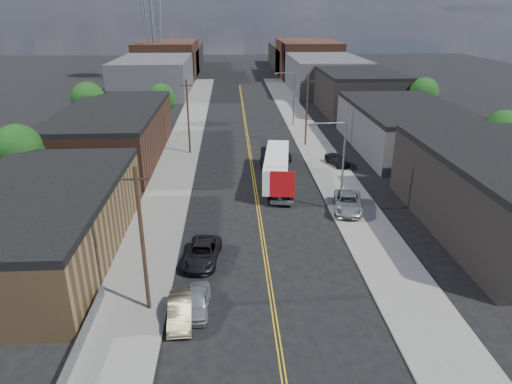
{
  "coord_description": "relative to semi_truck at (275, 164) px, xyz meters",
  "views": [
    {
      "loc": [
        -2.58,
        -15.46,
        18.51
      ],
      "look_at": [
        -0.32,
        24.19,
        2.5
      ],
      "focal_mm": 32.0,
      "sensor_mm": 36.0,
      "label": 1
    }
  ],
  "objects": [
    {
      "name": "car_ahead_truck",
      "position": [
        1.46,
        8.72,
        -1.41
      ],
      "size": [
        2.79,
        5.57,
        1.51
      ],
      "primitive_type": "imported",
      "rotation": [
        0.0,
        0.0,
        0.05
      ],
      "color": "black",
      "rests_on": "ground"
    },
    {
      "name": "skyline_right_b",
      "position": [
        17.61,
        86.72,
        2.83
      ],
      "size": [
        16.0,
        26.0,
        10.0
      ],
      "primitive_type": "cube",
      "color": "#47271C",
      "rests_on": "ground"
    },
    {
      "name": "centerline",
      "position": [
        -2.39,
        11.72,
        -2.16
      ],
      "size": [
        0.32,
        120.0,
        0.01
      ],
      "primitive_type": "cube",
      "color": "gold",
      "rests_on": "ground"
    },
    {
      "name": "tree_left_near",
      "position": [
        -26.33,
        -3.28,
        3.01
      ],
      "size": [
        4.85,
        4.76,
        7.91
      ],
      "color": "black",
      "rests_on": "ground"
    },
    {
      "name": "skyline_left_a",
      "position": [
        -22.39,
        61.72,
        1.83
      ],
      "size": [
        16.0,
        30.0,
        8.0
      ],
      "primitive_type": "cube",
      "color": "#3E3E41",
      "rests_on": "ground"
    },
    {
      "name": "semi_truck",
      "position": [
        0.0,
        0.0,
        0.0
      ],
      "size": [
        3.95,
        14.83,
        3.81
      ],
      "rotation": [
        0.0,
        0.0,
        -0.13
      ],
      "color": "silver",
      "rests_on": "ground"
    },
    {
      "name": "sidewalk_right",
      "position": [
        7.11,
        11.72,
        -2.09
      ],
      "size": [
        5.0,
        140.0,
        0.15
      ],
      "primitive_type": "cube",
      "color": "slate",
      "rests_on": "ground"
    },
    {
      "name": "sidewalk_left",
      "position": [
        -11.89,
        11.72,
        -2.09
      ],
      "size": [
        5.0,
        140.0,
        0.15
      ],
      "primitive_type": "cube",
      "color": "slate",
      "rests_on": "ground"
    },
    {
      "name": "tree_right_near",
      "position": [
        27.67,
        2.72,
        2.7
      ],
      "size": [
        4.6,
        4.48,
        7.44
      ],
      "color": "black",
      "rests_on": "ground"
    },
    {
      "name": "industrial_right_b",
      "position": [
        19.61,
        12.72,
        0.88
      ],
      "size": [
        14.0,
        24.0,
        6.1
      ],
      "color": "#3E3E41",
      "rests_on": "ground"
    },
    {
      "name": "tree_left_mid",
      "position": [
        -26.33,
        21.72,
        3.32
      ],
      "size": [
        5.1,
        5.04,
        8.37
      ],
      "color": "black",
      "rests_on": "ground"
    },
    {
      "name": "chainlink_fence",
      "position": [
        -13.89,
        -29.78,
        -1.51
      ],
      "size": [
        0.05,
        16.0,
        1.22
      ],
      "color": "slate",
      "rests_on": "ground"
    },
    {
      "name": "car_right_lot_a",
      "position": [
        6.3,
        -8.55,
        -1.22
      ],
      "size": [
        3.76,
        6.18,
        1.6
      ],
      "primitive_type": "imported",
      "rotation": [
        0.0,
        0.0,
        -0.2
      ],
      "color": "#A4A8AA",
      "rests_on": "sidewalk_right"
    },
    {
      "name": "warehouse_tan",
      "position": [
        -20.39,
        -15.28,
        0.63
      ],
      "size": [
        12.0,
        22.0,
        5.6
      ],
      "color": "brown",
      "rests_on": "ground"
    },
    {
      "name": "tree_left_far",
      "position": [
        -16.33,
        28.72,
        2.4
      ],
      "size": [
        4.35,
        4.2,
        6.97
      ],
      "color": "black",
      "rests_on": "ground"
    },
    {
      "name": "utility_pole_right",
      "position": [
        5.81,
        14.72,
        2.97
      ],
      "size": [
        1.6,
        0.26,
        10.0
      ],
      "color": "black",
      "rests_on": "ground"
    },
    {
      "name": "streetlight_near",
      "position": [
        5.21,
        -8.28,
        3.16
      ],
      "size": [
        3.39,
        0.25,
        9.0
      ],
      "color": "gray",
      "rests_on": "ground"
    },
    {
      "name": "utility_pole_left_near",
      "position": [
        -10.59,
        -23.28,
        2.97
      ],
      "size": [
        1.6,
        0.26,
        10.0
      ],
      "color": "black",
      "rests_on": "ground"
    },
    {
      "name": "utility_pole_left_far",
      "position": [
        -10.59,
        11.72,
        2.97
      ],
      "size": [
        1.6,
        0.26,
        10.0
      ],
      "color": "black",
      "rests_on": "ground"
    },
    {
      "name": "skyline_left_b",
      "position": [
        -22.39,
        86.72,
        2.83
      ],
      "size": [
        16.0,
        26.0,
        10.0
      ],
      "primitive_type": "cube",
      "color": "#47271C",
      "rests_on": "ground"
    },
    {
      "name": "car_left_a",
      "position": [
        -7.39,
        -23.61,
        -1.48
      ],
      "size": [
        1.76,
        4.09,
        1.38
      ],
      "primitive_type": "imported",
      "rotation": [
        0.0,
        0.0,
        -0.03
      ],
      "color": "#BABDC0",
      "rests_on": "ground"
    },
    {
      "name": "warehouse_brown",
      "position": [
        -20.39,
        10.72,
        1.13
      ],
      "size": [
        12.0,
        26.0,
        6.6
      ],
      "color": "#47271C",
      "rests_on": "ground"
    },
    {
      "name": "skyline_right_a",
      "position": [
        17.61,
        61.72,
        1.83
      ],
      "size": [
        16.0,
        30.0,
        8.0
      ],
      "primitive_type": "cube",
      "color": "#3E3E41",
      "rests_on": "ground"
    },
    {
      "name": "industrial_right_c",
      "position": [
        19.61,
        38.72,
        1.63
      ],
      "size": [
        14.0,
        22.0,
        7.6
      ],
      "color": "black",
      "rests_on": "ground"
    },
    {
      "name": "streetlight_far",
      "position": [
        5.21,
        26.72,
        3.16
      ],
      "size": [
        3.39,
        0.25,
        9.0
      ],
      "color": "gray",
      "rests_on": "ground"
    },
    {
      "name": "car_left_c",
      "position": [
        -7.39,
        -17.28,
        -1.42
      ],
      "size": [
        3.12,
        5.64,
        1.49
      ],
      "primitive_type": "imported",
      "rotation": [
        0.0,
        0.0,
        -0.12
      ],
      "color": "black",
      "rests_on": "ground"
    },
    {
      "name": "skyline_left_c",
      "position": [
        -22.39,
        106.72,
        1.33
      ],
      "size": [
        16.0,
        40.0,
        7.0
      ],
      "primitive_type": "cube",
      "color": "black",
      "rests_on": "ground"
    },
    {
      "name": "ground",
      "position": [
        -2.39,
        26.72,
        -2.17
      ],
      "size": [
        260.0,
        260.0,
        0.0
      ],
      "primitive_type": "plane",
      "color": "black",
      "rests_on": "ground"
    },
    {
      "name": "car_right_lot_c",
      "position": [
        8.37,
        5.32,
        -1.31
      ],
      "size": [
        2.9,
        4.47,
        1.41
      ],
      "primitive_type": "imported",
      "rotation": [
        0.0,
        0.0,
        0.32
      ],
      "color": "black",
      "rests_on": "sidewalk_right"
    },
    {
      "name": "car_left_b",
      "position": [
        -8.42,
        -24.55,
        -1.47
      ],
      "size": [
        1.73,
        4.29,
        1.38
      ],
      "primitive_type": "imported",
      "rotation": [
        0.0,
        0.0,
        0.06
      ],
      "color": "#948B61",
      "rests_on": "ground"
    },
    {
      "name": "tree_right_far",
      "position": [
        27.67,
        26.72,
        3.01
      ],
      "size": [
        4.85,
        4.76,
        7.91
      ],
      "color": "black",
      "rests_on": "ground"
    },
    {
      "name": "skyline_right_c",
      "position": [
        17.61,
        106.72,
        1.33
      ],
      "size": [
        16.0,
        40.0,
        7.0
      ],
      "primitive_type": "cube",
      "color": "black",
      "rests_on": "ground"
    }
  ]
}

